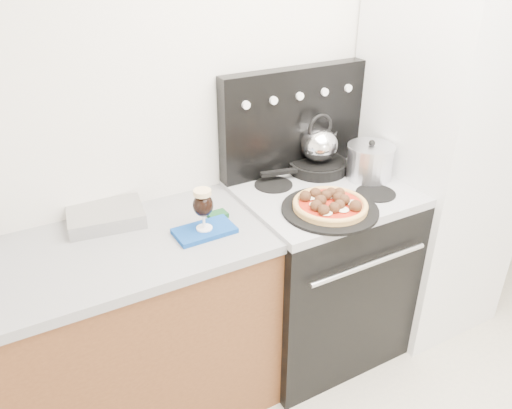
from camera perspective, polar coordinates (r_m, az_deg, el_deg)
room_shell at (r=1.58m, az=25.12°, el=-0.97°), size 3.52×3.01×2.52m
base_cabinet at (r=2.27m, az=-17.77°, el=-15.53°), size 1.45×0.60×0.86m
countertop at (r=1.99m, az=-19.67°, el=-6.09°), size 1.48×0.63×0.04m
stove_body at (r=2.57m, az=7.05°, el=-7.88°), size 0.76×0.65×0.88m
cooktop at (r=2.33m, az=7.71°, el=1.28°), size 0.76×0.65×0.04m
backguard at (r=2.43m, az=4.28°, el=9.58°), size 0.76×0.08×0.50m
fridge at (r=2.74m, az=20.09°, el=5.19°), size 0.64×0.68×1.90m
foil_sheet at (r=2.15m, az=-16.78°, el=-1.29°), size 0.33×0.26×0.06m
oven_mitt at (r=2.01m, az=-5.91°, el=-3.00°), size 0.24×0.14×0.02m
beer_glass at (r=1.96m, az=-6.05°, el=-0.56°), size 0.10×0.10×0.18m
pizza_pan at (r=2.14m, az=8.43°, el=-0.56°), size 0.45×0.45×0.01m
pizza at (r=2.13m, az=8.49°, el=0.12°), size 0.38×0.38×0.05m
skillet at (r=2.49m, az=7.06°, el=4.41°), size 0.34×0.34×0.05m
tea_kettle at (r=2.44m, az=7.24°, el=7.11°), size 0.23×0.23×0.20m
stock_pot at (r=2.44m, az=12.86°, el=4.68°), size 0.22×0.22×0.16m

